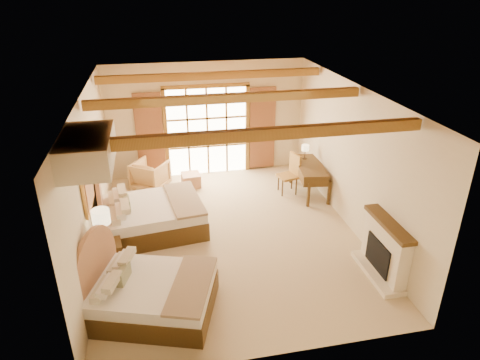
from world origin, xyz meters
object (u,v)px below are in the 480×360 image
object	(u,v)px
bed_far	(144,214)
nightstand	(111,255)
armchair	(150,175)
bed_near	(143,293)
desk	(309,178)

from	to	relation	value
bed_far	nightstand	size ratio (longest dim) A/B	4.45
armchair	bed_far	bearing A→B (deg)	119.57
bed_far	armchair	size ratio (longest dim) A/B	2.83
bed_near	armchair	xyz separation A→B (m)	(0.18, 4.87, -0.01)
desk	nightstand	bearing A→B (deg)	-147.16
bed_near	nightstand	xyz separation A→B (m)	(-0.64, 1.44, -0.13)
bed_far	armchair	world-z (taller)	bed_far
bed_near	bed_far	bearing A→B (deg)	107.61
bed_near	armchair	distance (m)	4.88
bed_far	nightstand	bearing A→B (deg)	-126.14
bed_near	bed_far	distance (m)	2.64
desk	armchair	bearing A→B (deg)	172.20
bed_near	desk	size ratio (longest dim) A/B	1.54
bed_far	desk	world-z (taller)	bed_far
nightstand	bed_near	bearing A→B (deg)	-74.15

